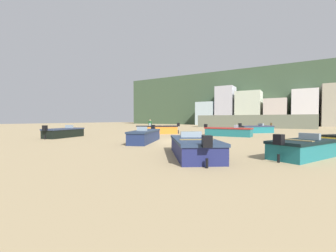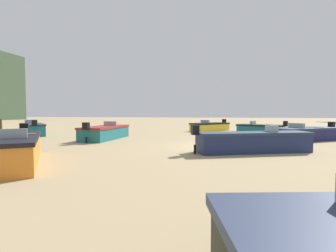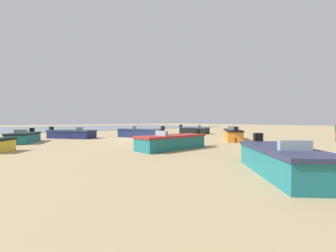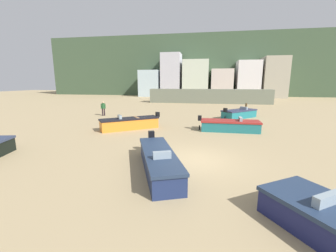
% 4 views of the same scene
% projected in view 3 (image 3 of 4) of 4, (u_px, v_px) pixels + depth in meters
% --- Properties ---
extents(ground_plane, '(160.00, 160.00, 0.00)m').
position_uv_depth(ground_plane, '(139.00, 139.00, 19.57)').
color(ground_plane, tan).
extents(tidal_water, '(80.00, 36.00, 0.06)m').
position_uv_depth(tidal_water, '(44.00, 128.00, 46.27)').
color(tidal_water, gray).
rests_on(tidal_water, ground).
extents(boat_teal_0, '(4.00, 3.94, 1.19)m').
position_uv_depth(boat_teal_0, '(282.00, 161.00, 6.65)').
color(boat_teal_0, '#1C6E77').
rests_on(boat_teal_0, ground).
extents(boat_navy_1, '(2.98, 5.11, 1.19)m').
position_uv_depth(boat_navy_1, '(140.00, 133.00, 21.59)').
color(boat_navy_1, navy).
rests_on(boat_navy_1, ground).
extents(boat_orange_2, '(4.50, 3.81, 1.25)m').
position_uv_depth(boat_orange_2, '(232.00, 135.00, 18.54)').
color(boat_orange_2, orange).
rests_on(boat_orange_2, ground).
extents(boat_black_3, '(2.25, 4.21, 1.16)m').
position_uv_depth(boat_black_3, '(194.00, 130.00, 27.90)').
color(boat_black_3, black).
rests_on(boat_black_3, ground).
extents(boat_teal_4, '(4.71, 1.60, 1.16)m').
position_uv_depth(boat_teal_4, '(172.00, 142.00, 12.71)').
color(boat_teal_4, '#1F6B70').
rests_on(boat_teal_4, ground).
extents(boat_teal_5, '(2.84, 3.74, 1.09)m').
position_uv_depth(boat_teal_5, '(24.00, 138.00, 16.42)').
color(boat_teal_5, '#1B6A71').
rests_on(boat_teal_5, ground).
extents(boat_navy_6, '(3.94, 4.65, 1.11)m').
position_uv_depth(boat_navy_6, '(72.00, 134.00, 20.69)').
color(boat_navy_6, navy).
rests_on(boat_navy_6, ground).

